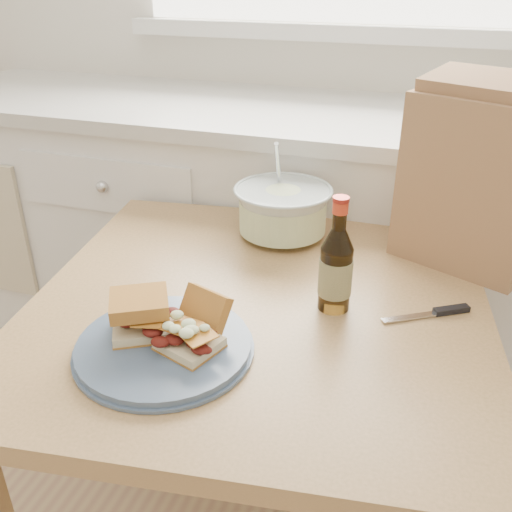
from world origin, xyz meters
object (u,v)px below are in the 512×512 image
(plate, at_px, (164,347))
(coleslaw_bowl, at_px, (283,212))
(beer_bottle, at_px, (336,268))
(paper_bag, at_px, (476,182))
(dining_table, at_px, (259,343))

(plate, xyz_separation_m, coleslaw_bowl, (0.07, 0.50, 0.05))
(plate, xyz_separation_m, beer_bottle, (0.25, 0.23, 0.08))
(beer_bottle, bearing_deg, paper_bag, 62.73)
(beer_bottle, xyz_separation_m, paper_bag, (0.23, 0.29, 0.09))
(dining_table, distance_m, beer_bottle, 0.24)
(dining_table, distance_m, plate, 0.26)
(dining_table, distance_m, paper_bag, 0.56)
(plate, relative_size, paper_bag, 0.82)
(dining_table, bearing_deg, paper_bag, 31.17)
(dining_table, height_order, plate, plate)
(plate, height_order, paper_bag, paper_bag)
(plate, bearing_deg, coleslaw_bowl, 82.57)
(dining_table, height_order, coleslaw_bowl, coleslaw_bowl)
(coleslaw_bowl, height_order, beer_bottle, coleslaw_bowl)
(coleslaw_bowl, bearing_deg, paper_bag, 1.52)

